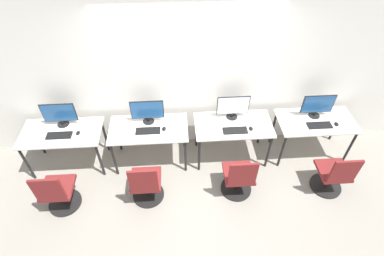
{
  "coord_description": "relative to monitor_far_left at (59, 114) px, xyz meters",
  "views": [
    {
      "loc": [
        -0.21,
        -3.05,
        3.97
      ],
      "look_at": [
        0.0,
        0.13,
        0.89
      ],
      "focal_mm": 28.0,
      "sensor_mm": 36.0,
      "label": 1
    }
  ],
  "objects": [
    {
      "name": "mouse_left",
      "position": [
        1.59,
        -0.22,
        -0.2
      ],
      "size": [
        0.06,
        0.09,
        0.03
      ],
      "color": "black",
      "rests_on": "desk_left"
    },
    {
      "name": "wall_back",
      "position": [
        2.01,
        0.27,
        0.44
      ],
      "size": [
        12.0,
        0.05,
        2.8
      ],
      "color": "silver",
      "rests_on": "ground_plane"
    },
    {
      "name": "keyboard_right",
      "position": [
        2.68,
        -0.32,
        -0.21
      ],
      "size": [
        0.38,
        0.15,
        0.02
      ],
      "color": "black",
      "rests_on": "desk_right"
    },
    {
      "name": "desk_far_right",
      "position": [
        4.02,
        -0.18,
        -0.3
      ],
      "size": [
        1.22,
        0.65,
        0.74
      ],
      "color": "silver",
      "rests_on": "ground_plane"
    },
    {
      "name": "desk_left",
      "position": [
        1.34,
        -0.18,
        -0.3
      ],
      "size": [
        1.22,
        0.65,
        0.74
      ],
      "color": "silver",
      "rests_on": "ground_plane"
    },
    {
      "name": "keyboard_left",
      "position": [
        1.34,
        -0.24,
        -0.21
      ],
      "size": [
        0.38,
        0.15,
        0.02
      ],
      "color": "black",
      "rests_on": "desk_left"
    },
    {
      "name": "office_chair_far_left",
      "position": [
        0.05,
        -1.02,
        -0.61
      ],
      "size": [
        0.48,
        0.48,
        0.86
      ],
      "color": "black",
      "rests_on": "ground_plane"
    },
    {
      "name": "mouse_far_left",
      "position": [
        0.28,
        -0.23,
        -0.2
      ],
      "size": [
        0.06,
        0.09,
        0.03
      ],
      "color": "black",
      "rests_on": "desk_far_left"
    },
    {
      "name": "mouse_right",
      "position": [
        2.93,
        -0.3,
        -0.2
      ],
      "size": [
        0.06,
        0.09,
        0.03
      ],
      "color": "black",
      "rests_on": "desk_right"
    },
    {
      "name": "office_chair_far_right",
      "position": [
        4.09,
        -0.98,
        -0.61
      ],
      "size": [
        0.48,
        0.48,
        0.86
      ],
      "color": "black",
      "rests_on": "ground_plane"
    },
    {
      "name": "desk_right",
      "position": [
        2.68,
        -0.18,
        -0.3
      ],
      "size": [
        1.22,
        0.65,
        0.74
      ],
      "color": "silver",
      "rests_on": "ground_plane"
    },
    {
      "name": "keyboard_far_right",
      "position": [
        4.02,
        -0.3,
        -0.21
      ],
      "size": [
        0.38,
        0.15,
        0.02
      ],
      "color": "black",
      "rests_on": "desk_far_right"
    },
    {
      "name": "monitor_far_right",
      "position": [
        4.02,
        -0.06,
        0.0
      ],
      "size": [
        0.51,
        0.18,
        0.41
      ],
      "color": "black",
      "rests_on": "desk_far_right"
    },
    {
      "name": "monitor_far_left",
      "position": [
        0.0,
        0.0,
        0.0
      ],
      "size": [
        0.51,
        0.18,
        0.41
      ],
      "color": "black",
      "rests_on": "desk_far_left"
    },
    {
      "name": "office_chair_left",
      "position": [
        1.3,
        -0.96,
        -0.61
      ],
      "size": [
        0.48,
        0.48,
        0.86
      ],
      "color": "black",
      "rests_on": "ground_plane"
    },
    {
      "name": "office_chair_right",
      "position": [
        2.67,
        -0.93,
        -0.61
      ],
      "size": [
        0.48,
        0.48,
        0.86
      ],
      "color": "black",
      "rests_on": "ground_plane"
    },
    {
      "name": "mouse_far_right",
      "position": [
        4.29,
        -0.29,
        -0.2
      ],
      "size": [
        0.06,
        0.09,
        0.03
      ],
      "color": "black",
      "rests_on": "desk_far_right"
    },
    {
      "name": "monitor_left",
      "position": [
        1.34,
        -0.02,
        0.0
      ],
      "size": [
        0.51,
        0.18,
        0.41
      ],
      "color": "black",
      "rests_on": "desk_left"
    },
    {
      "name": "keyboard_far_left",
      "position": [
        0.0,
        -0.26,
        -0.21
      ],
      "size": [
        0.38,
        0.15,
        0.02
      ],
      "color": "black",
      "rests_on": "desk_far_left"
    },
    {
      "name": "ground_plane",
      "position": [
        2.01,
        -0.5,
        -0.96
      ],
      "size": [
        20.0,
        20.0,
        0.0
      ],
      "primitive_type": "plane",
      "color": "gray"
    },
    {
      "name": "desk_far_left",
      "position": [
        -0.0,
        -0.18,
        -0.3
      ],
      "size": [
        1.22,
        0.65,
        0.74
      ],
      "color": "silver",
      "rests_on": "ground_plane"
    },
    {
      "name": "monitor_right",
      "position": [
        2.68,
        0.0,
        0.0
      ],
      "size": [
        0.51,
        0.18,
        0.41
      ],
      "color": "black",
      "rests_on": "desk_right"
    }
  ]
}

